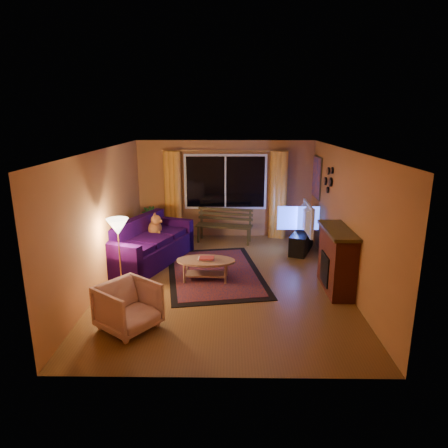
{
  "coord_description": "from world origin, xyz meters",
  "views": [
    {
      "loc": [
        0.1,
        -7.2,
        3.08
      ],
      "look_at": [
        0.0,
        0.3,
        1.05
      ],
      "focal_mm": 32.0,
      "sensor_mm": 36.0,
      "label": 1
    }
  ],
  "objects_px": {
    "floor_lamp": "(120,253)",
    "tv_console": "(301,242)",
    "bench": "(224,234)",
    "coffee_table": "(206,270)",
    "sofa": "(149,242)",
    "armchair": "(128,305)"
  },
  "relations": [
    {
      "from": "bench",
      "to": "sofa",
      "type": "bearing_deg",
      "value": -125.99
    },
    {
      "from": "coffee_table",
      "to": "tv_console",
      "type": "relative_size",
      "value": 1.03
    },
    {
      "from": "coffee_table",
      "to": "bench",
      "type": "bearing_deg",
      "value": 82.48
    },
    {
      "from": "tv_console",
      "to": "coffee_table",
      "type": "bearing_deg",
      "value": -119.43
    },
    {
      "from": "tv_console",
      "to": "sofa",
      "type": "bearing_deg",
      "value": -145.11
    },
    {
      "from": "sofa",
      "to": "tv_console",
      "type": "bearing_deg",
      "value": 35.27
    },
    {
      "from": "tv_console",
      "to": "floor_lamp",
      "type": "bearing_deg",
      "value": -129.86
    },
    {
      "from": "floor_lamp",
      "to": "tv_console",
      "type": "bearing_deg",
      "value": 28.68
    },
    {
      "from": "bench",
      "to": "floor_lamp",
      "type": "xyz_separation_m",
      "value": [
        -1.89,
        -2.72,
        0.43
      ]
    },
    {
      "from": "coffee_table",
      "to": "tv_console",
      "type": "bearing_deg",
      "value": 39.11
    },
    {
      "from": "bench",
      "to": "coffee_table",
      "type": "relative_size",
      "value": 1.24
    },
    {
      "from": "bench",
      "to": "floor_lamp",
      "type": "relative_size",
      "value": 1.1
    },
    {
      "from": "sofa",
      "to": "armchair",
      "type": "distance_m",
      "value": 2.8
    },
    {
      "from": "floor_lamp",
      "to": "coffee_table",
      "type": "height_order",
      "value": "floor_lamp"
    },
    {
      "from": "coffee_table",
      "to": "floor_lamp",
      "type": "bearing_deg",
      "value": -169.57
    },
    {
      "from": "bench",
      "to": "sofa",
      "type": "height_order",
      "value": "sofa"
    },
    {
      "from": "armchair",
      "to": "bench",
      "type": "bearing_deg",
      "value": 19.85
    },
    {
      "from": "sofa",
      "to": "bench",
      "type": "bearing_deg",
      "value": 64.94
    },
    {
      "from": "armchair",
      "to": "tv_console",
      "type": "distance_m",
      "value": 4.82
    },
    {
      "from": "sofa",
      "to": "tv_console",
      "type": "height_order",
      "value": "sofa"
    },
    {
      "from": "bench",
      "to": "floor_lamp",
      "type": "distance_m",
      "value": 3.34
    },
    {
      "from": "armchair",
      "to": "tv_console",
      "type": "bearing_deg",
      "value": -4.01
    }
  ]
}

